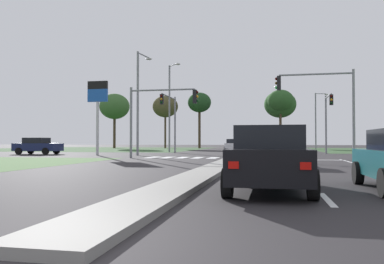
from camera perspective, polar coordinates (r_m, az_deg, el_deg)
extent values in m
plane|color=#282628|center=(33.64, 7.43, -3.42)|extent=(200.00, 200.00, 0.00)
cube|color=#2D4C28|center=(64.40, -14.19, -2.40)|extent=(35.00, 35.00, 0.01)
cube|color=gray|center=(14.77, 2.19, -5.79)|extent=(1.20, 22.00, 0.14)
cube|color=gray|center=(58.60, 9.15, -2.46)|extent=(1.20, 36.00, 0.14)
cube|color=silver|center=(8.70, 19.03, -9.25)|extent=(0.14, 2.00, 0.01)
cube|color=silver|center=(14.64, 15.92, -6.04)|extent=(0.14, 2.00, 0.01)
cube|color=silver|center=(20.61, 14.63, -4.67)|extent=(0.14, 2.00, 0.01)
cube|color=silver|center=(26.60, 14.56, -3.92)|extent=(6.40, 0.50, 0.01)
cube|color=silver|center=(29.69, -5.74, -3.69)|extent=(0.70, 2.80, 0.01)
cube|color=silver|center=(29.37, -3.60, -3.72)|extent=(0.70, 2.80, 0.01)
cube|color=silver|center=(29.09, -1.40, -3.74)|extent=(0.70, 2.80, 0.01)
cube|color=silver|center=(28.86, 0.83, -3.76)|extent=(0.70, 2.80, 0.01)
cube|color=silver|center=(28.67, 3.09, -3.77)|extent=(0.70, 2.80, 0.01)
cube|color=silver|center=(28.52, 5.38, -3.78)|extent=(0.70, 2.80, 0.01)
cube|color=silver|center=(28.42, 7.69, -3.78)|extent=(0.70, 2.80, 0.01)
cube|color=silver|center=(28.37, 10.02, -3.78)|extent=(0.70, 2.80, 0.01)
cylinder|color=black|center=(12.07, 22.94, -5.48)|extent=(0.22, 0.64, 0.64)
cube|color=slate|center=(66.75, 7.52, -1.80)|extent=(1.80, 4.33, 0.74)
cube|color=black|center=(66.90, 7.53, -1.26)|extent=(1.59, 1.99, 0.52)
cube|color=red|center=(68.89, 8.21, -1.72)|extent=(0.20, 0.04, 0.14)
cube|color=red|center=(68.98, 7.08, -1.73)|extent=(0.20, 0.04, 0.14)
cylinder|color=black|center=(65.31, 8.23, -2.13)|extent=(0.22, 0.64, 0.64)
cylinder|color=black|center=(65.44, 6.65, -2.14)|extent=(0.22, 0.64, 0.64)
cylinder|color=black|center=(68.08, 8.36, -2.10)|extent=(0.22, 0.64, 0.64)
cylinder|color=black|center=(68.20, 6.84, -2.10)|extent=(0.22, 0.64, 0.64)
cube|color=navy|center=(20.39, 11.00, -2.82)|extent=(1.81, 4.10, 0.72)
cube|color=black|center=(20.24, 10.99, -1.07)|extent=(1.60, 1.89, 0.52)
cube|color=red|center=(18.34, 8.79, -2.77)|extent=(0.20, 0.04, 0.14)
cube|color=red|center=(18.33, 13.11, -2.75)|extent=(0.20, 0.04, 0.14)
cylinder|color=black|center=(21.74, 8.64, -3.70)|extent=(0.22, 0.64, 0.64)
cylinder|color=black|center=(21.73, 13.43, -3.68)|extent=(0.22, 0.64, 0.64)
cylinder|color=black|center=(19.12, 8.25, -4.02)|extent=(0.22, 0.64, 0.64)
cylinder|color=black|center=(19.11, 13.70, -4.00)|extent=(0.22, 0.64, 0.64)
cube|color=silver|center=(50.19, 6.04, -1.99)|extent=(1.82, 4.43, 0.67)
cube|color=black|center=(50.34, 6.06, -1.32)|extent=(1.60, 2.04, 0.52)
cube|color=red|center=(52.36, 7.03, -1.89)|extent=(0.20, 0.04, 0.14)
cube|color=red|center=(52.48, 5.52, -1.90)|extent=(0.20, 0.04, 0.14)
cylinder|color=black|center=(48.70, 6.95, -2.40)|extent=(0.22, 0.64, 0.64)
cylinder|color=black|center=(48.88, 4.82, -2.41)|extent=(0.22, 0.64, 0.64)
cylinder|color=black|center=(51.53, 7.20, -2.35)|extent=(0.22, 0.64, 0.64)
cylinder|color=black|center=(51.70, 5.19, -2.35)|extent=(0.22, 0.64, 0.64)
cube|color=black|center=(9.80, 11.20, -4.42)|extent=(1.75, 4.52, 0.73)
cube|color=black|center=(9.64, 11.18, -0.76)|extent=(1.54, 2.08, 0.52)
cube|color=red|center=(7.56, 6.05, -4.80)|extent=(0.20, 0.04, 0.14)
cube|color=red|center=(7.55, 16.18, -4.76)|extent=(0.20, 0.04, 0.14)
cylinder|color=black|center=(11.31, 6.78, -5.87)|extent=(0.22, 0.64, 0.64)
cylinder|color=black|center=(11.30, 15.70, -5.83)|extent=(0.22, 0.64, 0.64)
cylinder|color=black|center=(8.44, 5.17, -7.41)|extent=(0.22, 0.64, 0.64)
cylinder|color=black|center=(8.43, 17.16, -7.36)|extent=(0.22, 0.64, 0.64)
cube|color=#BCAD8E|center=(60.21, 7.14, -1.85)|extent=(1.84, 4.45, 0.74)
cube|color=black|center=(60.36, 7.15, -1.25)|extent=(1.62, 2.05, 0.52)
cube|color=red|center=(62.41, 7.94, -1.76)|extent=(0.20, 0.04, 0.14)
cube|color=red|center=(62.51, 6.66, -1.76)|extent=(0.20, 0.04, 0.14)
cylinder|color=black|center=(58.73, 7.94, -2.22)|extent=(0.22, 0.64, 0.64)
cylinder|color=black|center=(58.87, 6.15, -2.23)|extent=(0.22, 0.64, 0.64)
cylinder|color=black|center=(61.58, 8.10, -2.18)|extent=(0.22, 0.64, 0.64)
cylinder|color=black|center=(61.71, 6.39, -2.18)|extent=(0.22, 0.64, 0.64)
cube|color=#161E47|center=(39.31, -21.47, -2.05)|extent=(4.25, 1.85, 0.71)
cube|color=black|center=(39.38, -21.65, -1.16)|extent=(1.95, 1.63, 0.52)
cube|color=red|center=(41.08, -23.45, -1.90)|extent=(0.04, 0.20, 0.14)
cube|color=red|center=(39.94, -24.60, -1.91)|extent=(0.04, 0.20, 0.14)
cylinder|color=black|center=(39.38, -19.08, -2.59)|extent=(0.64, 0.22, 0.64)
cylinder|color=black|center=(37.80, -20.50, -2.63)|extent=(0.64, 0.22, 0.64)
cylinder|color=black|center=(40.83, -22.37, -2.51)|extent=(0.64, 0.22, 0.64)
cylinder|color=black|center=(39.31, -23.87, -2.55)|extent=(0.64, 0.22, 0.64)
cylinder|color=gray|center=(28.76, -8.84, 1.35)|extent=(0.18, 0.18, 5.13)
cylinder|color=gray|center=(28.23, -4.31, 6.11)|extent=(4.71, 0.12, 0.12)
cube|color=black|center=(27.63, 0.42, 5.17)|extent=(0.26, 0.32, 0.95)
sphere|color=#360503|center=(27.63, 0.74, 5.80)|extent=(0.20, 0.20, 0.20)
sphere|color=orange|center=(27.60, 0.74, 5.18)|extent=(0.20, 0.20, 0.20)
sphere|color=black|center=(27.56, 0.74, 4.56)|extent=(0.20, 0.20, 0.20)
cylinder|color=gray|center=(27.49, 22.42, 2.37)|extent=(0.18, 0.18, 5.90)
cylinder|color=gray|center=(27.45, 17.48, 8.01)|extent=(4.72, 0.12, 0.12)
cube|color=black|center=(27.23, 12.50, 6.94)|extent=(0.26, 0.32, 0.95)
sphere|color=#360503|center=(27.27, 12.16, 7.57)|extent=(0.20, 0.20, 0.20)
sphere|color=#3A2405|center=(27.22, 12.17, 6.94)|extent=(0.20, 0.20, 0.20)
sphere|color=green|center=(27.18, 12.17, 6.32)|extent=(0.20, 0.20, 0.20)
cylinder|color=gray|center=(40.51, 18.87, 1.02)|extent=(0.18, 0.18, 5.69)
cylinder|color=gray|center=(38.93, 19.18, 4.94)|extent=(0.12, 3.58, 0.12)
cube|color=black|center=(37.11, 19.56, 4.44)|extent=(0.32, 0.26, 0.95)
sphere|color=#360503|center=(36.98, 19.59, 4.92)|extent=(0.20, 0.20, 0.20)
sphere|color=orange|center=(36.95, 19.60, 4.46)|extent=(0.20, 0.20, 0.20)
sphere|color=black|center=(36.92, 19.60, 4.00)|extent=(0.20, 0.20, 0.20)
cylinder|color=gray|center=(41.39, -2.49, 1.04)|extent=(0.18, 0.18, 5.90)
cylinder|color=gray|center=(39.14, -3.39, 5.15)|extent=(0.12, 5.10, 0.12)
cube|color=black|center=(36.64, -4.41, 4.77)|extent=(0.32, 0.26, 0.95)
sphere|color=#360503|center=(36.52, -4.48, 5.27)|extent=(0.20, 0.20, 0.20)
sphere|color=orange|center=(36.49, -4.48, 4.80)|extent=(0.20, 0.20, 0.20)
sphere|color=black|center=(36.46, -4.48, 4.33)|extent=(0.20, 0.20, 0.20)
cylinder|color=gray|center=(34.15, -7.89, 4.15)|extent=(0.20, 0.20, 8.97)
cylinder|color=gray|center=(35.83, -7.04, 10.98)|extent=(0.39, 2.25, 0.10)
ellipsoid|color=#B2B2A8|center=(36.81, -6.26, 10.49)|extent=(0.56, 0.28, 0.20)
cylinder|color=gray|center=(44.37, -3.30, 3.40)|extent=(0.20, 0.20, 9.79)
cylinder|color=gray|center=(44.13, -2.68, 9.72)|extent=(1.43, 1.60, 0.10)
ellipsoid|color=#B2B2A8|center=(43.22, -2.05, 9.82)|extent=(0.56, 0.28, 0.20)
cylinder|color=gray|center=(61.84, 17.52, 1.52)|extent=(0.20, 0.20, 8.50)
cylinder|color=gray|center=(62.57, 18.22, 5.30)|extent=(1.69, 0.69, 0.10)
ellipsoid|color=#B2B2A8|center=(62.95, 18.94, 5.18)|extent=(0.56, 0.28, 0.20)
cylinder|color=#232833|center=(42.84, 8.64, -2.30)|extent=(0.16, 0.16, 0.73)
cylinder|color=maroon|center=(42.83, 8.64, -1.30)|extent=(0.34, 0.34, 0.76)
sphere|color=tan|center=(42.83, 8.64, -0.65)|extent=(0.21, 0.21, 0.21)
cylinder|color=silver|center=(34.96, -13.56, 0.50)|extent=(0.24, 0.24, 4.65)
cube|color=#194CA5|center=(35.17, -13.53, 5.18)|extent=(1.80, 0.24, 1.10)
cube|color=black|center=(35.28, -13.52, 6.63)|extent=(1.80, 0.24, 0.70)
cylinder|color=#423323|center=(70.87, -11.20, 0.09)|extent=(0.46, 0.46, 5.96)
ellipsoid|color=#38602D|center=(71.12, -11.19, 3.67)|extent=(5.32, 5.32, 4.52)
cylinder|color=#423323|center=(67.95, -3.90, 0.16)|extent=(0.34, 0.34, 6.03)
ellipsoid|color=#4C4728|center=(68.19, -3.90, 3.71)|extent=(4.41, 4.41, 3.75)
cylinder|color=#423323|center=(67.62, 1.09, 0.50)|extent=(0.43, 0.43, 6.83)
ellipsoid|color=#1E421E|center=(67.91, 1.09, 4.32)|extent=(4.03, 4.03, 3.43)
cylinder|color=#423323|center=(68.87, 12.70, 0.19)|extent=(0.38, 0.38, 6.07)
ellipsoid|color=#285123|center=(69.14, 12.68, 3.94)|extent=(5.43, 5.43, 4.62)
cylinder|color=#423323|center=(67.34, 12.76, 0.55)|extent=(0.34, 0.34, 6.84)
ellipsoid|color=#285123|center=(67.65, 12.74, 4.46)|extent=(4.35, 4.35, 3.70)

